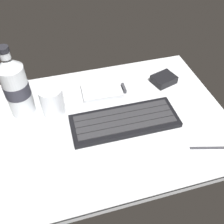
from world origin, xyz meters
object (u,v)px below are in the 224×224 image
at_px(juice_cup, 52,102).
at_px(stylus_pen, 209,147).
at_px(keyboard, 125,121).
at_px(water_bottle, 16,87).
at_px(charger_block, 164,79).
at_px(handheld_device, 104,91).

height_order(juice_cup, stylus_pen, juice_cup).
xyz_separation_m(keyboard, water_bottle, (-0.26, 0.12, 0.08)).
xyz_separation_m(charger_block, stylus_pen, (0.01, -0.27, -0.01)).
distance_m(keyboard, handheld_device, 0.14).
bearing_deg(water_bottle, juice_cup, -18.61).
relative_size(water_bottle, stylus_pen, 2.19).
bearing_deg(water_bottle, stylus_pen, -30.39).
bearing_deg(handheld_device, charger_block, -0.72).
bearing_deg(charger_block, keyboard, -142.32).
xyz_separation_m(juice_cup, stylus_pen, (0.36, -0.23, -0.04)).
relative_size(keyboard, water_bottle, 1.40).
distance_m(juice_cup, water_bottle, 0.10).
distance_m(keyboard, water_bottle, 0.30).
bearing_deg(stylus_pen, handheld_device, 141.15).
bearing_deg(water_bottle, keyboard, -24.68).
xyz_separation_m(handheld_device, charger_block, (0.20, -0.00, 0.00)).
bearing_deg(stylus_pen, water_bottle, 164.43).
distance_m(water_bottle, stylus_pen, 0.52).
relative_size(keyboard, stylus_pen, 3.07).
distance_m(water_bottle, charger_block, 0.44).
distance_m(keyboard, juice_cup, 0.20).
distance_m(handheld_device, stylus_pen, 0.34).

